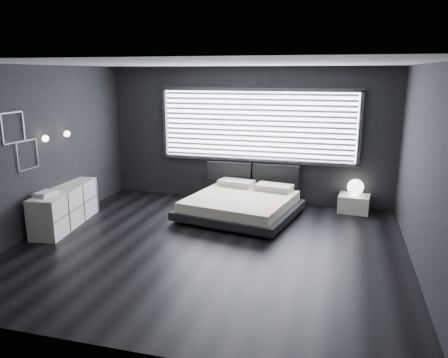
# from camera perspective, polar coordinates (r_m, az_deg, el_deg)

# --- Properties ---
(room) EXTENTS (6.04, 6.00, 2.80)m
(room) POSITION_cam_1_polar(r_m,az_deg,el_deg) (6.56, -1.96, 2.54)
(room) COLOR black
(room) RESTS_ON ground
(window) EXTENTS (4.14, 0.09, 1.52)m
(window) POSITION_cam_1_polar(r_m,az_deg,el_deg) (9.07, 4.33, 6.97)
(window) COLOR white
(window) RESTS_ON ground
(headboard) EXTENTS (1.96, 0.16, 0.52)m
(headboard) POSITION_cam_1_polar(r_m,az_deg,el_deg) (9.21, 3.72, 0.51)
(headboard) COLOR black
(headboard) RESTS_ON ground
(sconce_near) EXTENTS (0.18, 0.11, 0.11)m
(sconce_near) POSITION_cam_1_polar(r_m,az_deg,el_deg) (7.91, -22.31, 4.91)
(sconce_near) COLOR silver
(sconce_near) RESTS_ON ground
(sconce_far) EXTENTS (0.18, 0.11, 0.11)m
(sconce_far) POSITION_cam_1_polar(r_m,az_deg,el_deg) (8.39, -19.84, 5.58)
(sconce_far) COLOR silver
(sconce_far) RESTS_ON ground
(wall_art_upper) EXTENTS (0.01, 0.48, 0.48)m
(wall_art_upper) POSITION_cam_1_polar(r_m,az_deg,el_deg) (7.48, -25.83, 6.05)
(wall_art_upper) COLOR #47474C
(wall_art_upper) RESTS_ON ground
(wall_art_lower) EXTENTS (0.01, 0.48, 0.48)m
(wall_art_lower) POSITION_cam_1_polar(r_m,az_deg,el_deg) (7.73, -24.27, 2.89)
(wall_art_lower) COLOR #47474C
(wall_art_lower) RESTS_ON ground
(bed) EXTENTS (2.32, 2.25, 0.52)m
(bed) POSITION_cam_1_polar(r_m,az_deg,el_deg) (8.30, 2.26, -3.32)
(bed) COLOR black
(bed) RESTS_ON ground
(nightstand) EXTENTS (0.63, 0.54, 0.34)m
(nightstand) POSITION_cam_1_polar(r_m,az_deg,el_deg) (8.96, 16.60, -3.08)
(nightstand) COLOR white
(nightstand) RESTS_ON ground
(orb_lamp) EXTENTS (0.31, 0.31, 0.31)m
(orb_lamp) POSITION_cam_1_polar(r_m,az_deg,el_deg) (8.90, 16.79, -1.02)
(orb_lamp) COLOR white
(orb_lamp) RESTS_ON nightstand
(dresser) EXTENTS (0.72, 1.77, 0.69)m
(dresser) POSITION_cam_1_polar(r_m,az_deg,el_deg) (8.29, -20.01, -3.44)
(dresser) COLOR white
(dresser) RESTS_ON ground
(book_stack) EXTENTS (0.32, 0.39, 0.07)m
(book_stack) POSITION_cam_1_polar(r_m,az_deg,el_deg) (7.80, -22.28, -1.79)
(book_stack) COLOR silver
(book_stack) RESTS_ON dresser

